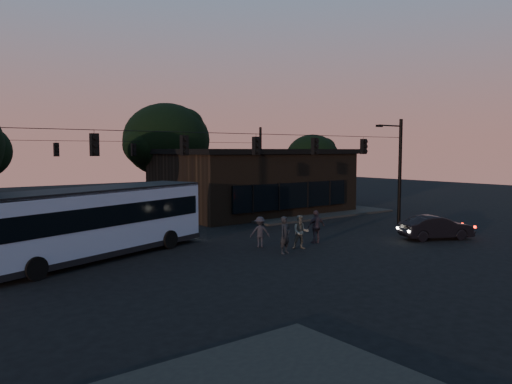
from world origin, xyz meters
TOP-DOWN VIEW (x-y plane):
  - ground at (0.00, 0.00)m, footprint 120.00×120.00m
  - sidewalk_far_right at (12.00, 14.00)m, footprint 14.00×10.00m
  - building at (9.00, 15.97)m, footprint 15.40×10.41m
  - tree_behind at (4.00, 22.00)m, footprint 7.60×7.60m
  - tree_right at (18.00, 18.00)m, footprint 5.20×5.20m
  - signal_rig_near at (0.00, 4.00)m, footprint 26.24×0.30m
  - signal_rig_far at (0.00, 20.00)m, footprint 26.24×0.30m
  - bus at (-8.14, 6.28)m, footprint 12.54×6.72m
  - car at (9.71, -1.07)m, footprint 4.51×3.16m
  - pedestrian_a at (-0.14, 1.38)m, footprint 0.79×0.61m
  - pedestrian_b at (1.31, 1.77)m, footprint 1.12×1.08m
  - pedestrian_c at (3.15, 2.44)m, footprint 1.17×0.63m
  - pedestrian_d at (-0.10, 3.50)m, footprint 1.25×1.10m

SIDE VIEW (x-z plane):
  - ground at x=0.00m, z-range 0.00..0.00m
  - sidewalk_far_right at x=12.00m, z-range 0.00..0.15m
  - car at x=9.71m, z-range 0.00..1.41m
  - pedestrian_d at x=-0.10m, z-range 0.00..1.68m
  - pedestrian_b at x=1.31m, z-range 0.00..1.83m
  - pedestrian_c at x=3.15m, z-range 0.00..1.90m
  - pedestrian_a at x=-0.14m, z-range 0.00..1.93m
  - bus at x=-8.14m, z-range 0.21..3.68m
  - building at x=9.00m, z-range 0.01..5.41m
  - signal_rig_far at x=0.00m, z-range 0.45..7.95m
  - signal_rig_near at x=0.00m, z-range 0.70..8.20m
  - tree_right at x=18.00m, z-range 1.20..8.06m
  - tree_behind at x=4.00m, z-range 1.48..10.91m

